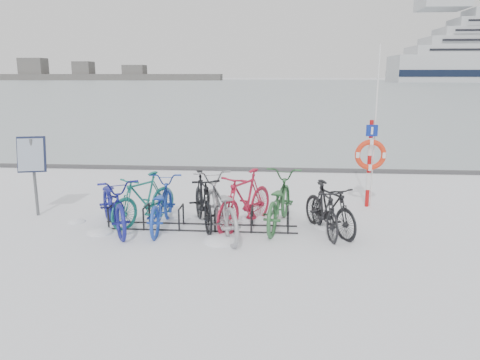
# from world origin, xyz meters

# --- Properties ---
(ground) EXTENTS (900.00, 900.00, 0.00)m
(ground) POSITION_xyz_m (0.00, 0.00, 0.00)
(ground) COLOR white
(ground) RESTS_ON ground
(ice_sheet) EXTENTS (400.00, 298.00, 0.02)m
(ice_sheet) POSITION_xyz_m (0.00, 155.00, 0.01)
(ice_sheet) COLOR #A9B7BE
(ice_sheet) RESTS_ON ground
(quay_edge) EXTENTS (400.00, 0.25, 0.10)m
(quay_edge) POSITION_xyz_m (0.00, 5.90, 0.05)
(quay_edge) COLOR #3F3F42
(quay_edge) RESTS_ON ground
(bike_rack) EXTENTS (4.00, 0.48, 0.46)m
(bike_rack) POSITION_xyz_m (0.00, 0.00, 0.18)
(bike_rack) COLOR black
(bike_rack) RESTS_ON ground
(info_board) EXTENTS (0.62, 0.36, 1.76)m
(info_board) POSITION_xyz_m (-3.72, 0.59, 1.27)
(info_board) COLOR #595B5E
(info_board) RESTS_ON ground
(lifebuoy_station) EXTENTS (0.72, 0.22, 3.72)m
(lifebuoy_station) POSITION_xyz_m (3.72, 1.85, 1.25)
(lifebuoy_station) COLOR #AF0E0F
(lifebuoy_station) RESTS_ON ground
(shoreline) EXTENTS (180.00, 12.00, 9.50)m
(shoreline) POSITION_xyz_m (-122.02, 260.00, 2.79)
(shoreline) COLOR #494949
(shoreline) RESTS_ON ground
(bike_0) EXTENTS (1.74, 2.26, 1.14)m
(bike_0) POSITION_xyz_m (-1.69, -0.14, 0.57)
(bike_0) COLOR navy
(bike_0) RESTS_ON ground
(bike_1) EXTENTS (1.35, 1.82, 1.09)m
(bike_1) POSITION_xyz_m (-1.20, 0.31, 0.54)
(bike_1) COLOR #186B62
(bike_1) RESTS_ON ground
(bike_2) EXTENTS (0.77, 2.01, 1.04)m
(bike_2) POSITION_xyz_m (-0.77, 0.01, 0.52)
(bike_2) COLOR #1B3EA9
(bike_2) RESTS_ON ground
(bike_3) EXTENTS (1.11, 1.99, 1.15)m
(bike_3) POSITION_xyz_m (0.07, 0.16, 0.58)
(bike_3) COLOR black
(bike_3) RESTS_ON ground
(bike_4) EXTENTS (1.56, 2.36, 1.17)m
(bike_4) POSITION_xyz_m (0.47, -0.27, 0.59)
(bike_4) COLOR gray
(bike_4) RESTS_ON ground
(bike_5) EXTENTS (1.45, 2.03, 1.20)m
(bike_5) POSITION_xyz_m (0.93, 0.17, 0.60)
(bike_5) COLOR #AD1A35
(bike_5) RESTS_ON ground
(bike_6) EXTENTS (1.15, 2.26, 1.13)m
(bike_6) POSITION_xyz_m (1.61, 0.32, 0.57)
(bike_6) COLOR #2E6536
(bike_6) RESTS_ON ground
(bike_7) EXTENTS (0.80, 1.74, 1.01)m
(bike_7) POSITION_xyz_m (2.50, -0.10, 0.50)
(bike_7) COLOR black
(bike_7) RESTS_ON ground
(bike_8) EXTENTS (1.26, 1.75, 1.04)m
(bike_8) POSITION_xyz_m (2.61, -0.02, 0.52)
(bike_8) COLOR black
(bike_8) RESTS_ON ground
(snow_drifts) EXTENTS (5.70, 2.08, 0.24)m
(snow_drifts) POSITION_xyz_m (0.26, -0.10, 0.00)
(snow_drifts) COLOR white
(snow_drifts) RESTS_ON ground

